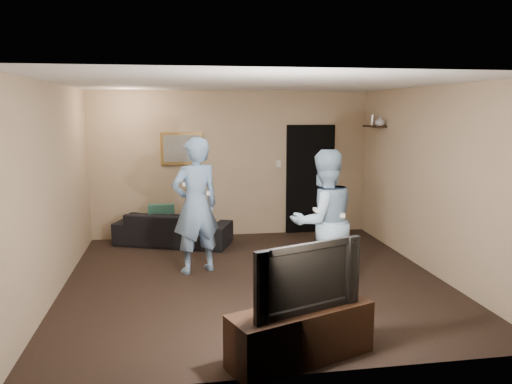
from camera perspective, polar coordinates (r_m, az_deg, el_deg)
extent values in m
plane|color=black|center=(6.87, -0.21, -9.94)|extent=(5.00, 5.00, 0.00)
cube|color=silver|center=(6.49, -0.22, 12.28)|extent=(5.00, 5.00, 0.04)
cube|color=tan|center=(9.01, -2.75, 3.18)|extent=(5.00, 0.04, 2.60)
cube|color=tan|center=(4.15, 5.31, -4.21)|extent=(5.00, 0.04, 2.60)
cube|color=tan|center=(6.64, -22.05, 0.27)|extent=(0.04, 5.00, 2.60)
cube|color=tan|center=(7.37, 19.35, 1.28)|extent=(0.04, 5.00, 2.60)
imported|color=black|center=(8.63, -9.43, -4.08)|extent=(2.06, 1.38, 0.56)
cube|color=#194B40|center=(8.59, -10.74, -2.82)|extent=(0.44, 0.15, 0.44)
cube|color=olive|center=(8.90, -8.53, 4.95)|extent=(0.72, 0.05, 0.57)
cube|color=slate|center=(8.87, -8.53, 4.94)|extent=(0.62, 0.01, 0.47)
cube|color=black|center=(9.30, 6.20, 1.46)|extent=(0.90, 0.06, 2.00)
cube|color=silver|center=(9.12, 2.59, 3.26)|extent=(0.08, 0.02, 0.12)
cube|color=black|center=(8.89, 13.39, 7.31)|extent=(0.20, 0.60, 0.03)
imported|color=#B3B3B8|center=(8.68, 13.98, 7.89)|extent=(0.20, 0.20, 0.16)
cylinder|color=silver|center=(8.97, 13.18, 8.01)|extent=(0.06, 0.06, 0.18)
cube|color=black|center=(4.75, 5.15, -15.83)|extent=(1.44, 0.90, 0.49)
imported|color=black|center=(4.54, 5.26, -9.40)|extent=(1.08, 0.52, 0.63)
imported|color=#7EA9DB|center=(6.99, -6.91, -1.55)|extent=(0.82, 0.68, 1.91)
cube|color=white|center=(6.72, -8.25, 0.92)|extent=(0.04, 0.14, 0.04)
cube|color=white|center=(6.75, -5.51, -0.14)|extent=(0.05, 0.09, 0.05)
imported|color=#8FB3D0|center=(6.25, 7.69, -3.39)|extent=(1.00, 0.85, 1.80)
cube|color=white|center=(5.96, 6.88, -2.05)|extent=(0.04, 0.14, 0.04)
cube|color=white|center=(6.07, 9.77, -2.62)|extent=(0.05, 0.09, 0.05)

